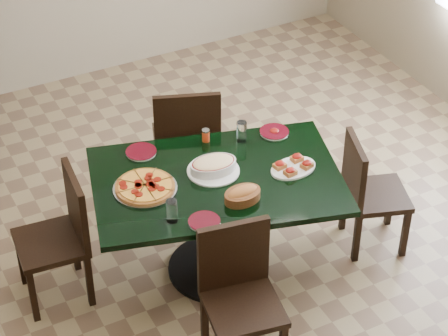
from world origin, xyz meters
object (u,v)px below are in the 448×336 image
chair_right (367,189)px  bruschetta_platter (293,166)px  lasagna_casserole (213,166)px  bread_basket (242,195)px  main_table (217,202)px  pepperoni_pizza (145,187)px  chair_left (62,231)px  chair_near (239,289)px  chair_far (187,138)px

chair_right → bruschetta_platter: (-0.53, 0.08, 0.31)m
lasagna_casserole → bread_basket: 0.33m
main_table → lasagna_casserole: 0.24m
pepperoni_pizza → bread_basket: bearing=-37.5°
chair_right → chair_left: size_ratio=0.95×
chair_near → bruschetta_platter: size_ratio=2.76×
chair_right → chair_left: (-1.90, 0.47, 0.03)m
chair_far → bread_basket: (-0.11, -1.00, 0.25)m
chair_right → bread_basket: bread_basket is taller
pepperoni_pizza → lasagna_casserole: lasagna_casserole is taller
pepperoni_pizza → bruschetta_platter: bruschetta_platter is taller
chair_left → bread_basket: 1.13m
pepperoni_pizza → bruschetta_platter: bearing=-14.8°
chair_left → main_table: bearing=78.9°
chair_near → chair_far: bearing=85.9°
chair_far → chair_near: size_ratio=1.08×
chair_left → pepperoni_pizza: 0.59m
chair_far → chair_left: chair_far is taller
chair_near → chair_right: chair_near is taller
main_table → bread_basket: bearing=-65.9°
chair_near → chair_right: 1.27m
main_table → chair_near: (-0.20, -0.66, -0.08)m
bruschetta_platter → bread_basket: bearing=-168.9°
main_table → chair_far: 0.76m
pepperoni_pizza → chair_left: bearing=161.4°
main_table → chair_near: bearing=-91.2°
chair_far → chair_right: (0.84, -0.95, -0.08)m
lasagna_casserole → chair_far: bearing=84.4°
chair_near → pepperoni_pizza: 0.84m
chair_far → chair_right: size_ratio=1.15×
pepperoni_pizza → lasagna_casserole: (0.44, -0.03, 0.03)m
chair_right → pepperoni_pizza: size_ratio=2.16×
chair_left → lasagna_casserole: size_ratio=2.72×
chair_far → chair_near: bearing=96.4°
chair_near → pepperoni_pizza: bearing=116.3°
chair_far → lasagna_casserole: (-0.14, -0.68, 0.26)m
chair_left → bread_basket: bearing=66.5°
main_table → chair_near: 0.69m
chair_near → chair_left: size_ratio=1.01×
main_table → pepperoni_pizza: size_ratio=4.43×
bread_basket → chair_right: bearing=-1.1°
chair_left → bruschetta_platter: 1.46m
chair_far → bread_basket: size_ratio=4.00×
main_table → chair_right: 1.01m
chair_far → bruschetta_platter: size_ratio=2.98×
bruschetta_platter → chair_left: bearing=158.6°
chair_far → lasagna_casserole: chair_far is taller
chair_left → chair_far: bearing=119.5°
chair_far → chair_left: bearing=44.5°
chair_right → bread_basket: 1.00m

